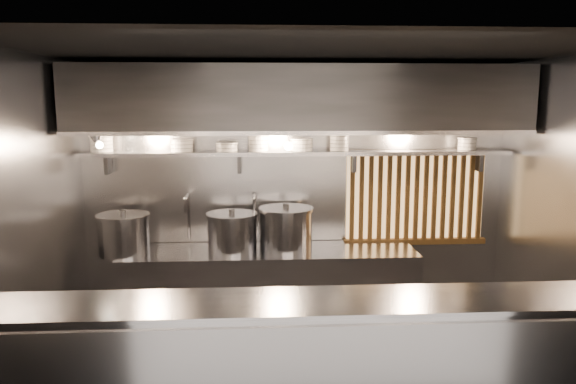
{
  "coord_description": "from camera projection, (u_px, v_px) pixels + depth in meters",
  "views": [
    {
      "loc": [
        -0.44,
        -4.44,
        2.43
      ],
      "look_at": [
        -0.14,
        0.55,
        1.6
      ],
      "focal_mm": 35.0,
      "sensor_mm": 36.0,
      "label": 1
    }
  ],
  "objects": [
    {
      "name": "bowl_stack_6",
      "position": [
        467.0,
        144.0,
        5.88
      ],
      "size": [
        0.2,
        0.2,
        0.13
      ],
      "color": "silver",
      "rests_on": "bowl_shelf"
    },
    {
      "name": "stock_pot_right",
      "position": [
        286.0,
        228.0,
        5.75
      ],
      "size": [
        0.67,
        0.67,
        0.47
      ],
      "rotation": [
        0.0,
        0.0,
        0.21
      ],
      "color": "#9E9EA3",
      "rests_on": "cooking_bench"
    },
    {
      "name": "wall_back",
      "position": [
        296.0,
        196.0,
        6.04
      ],
      "size": [
        4.5,
        0.0,
        4.5
      ],
      "primitive_type": "plane",
      "rotation": [
        1.57,
        0.0,
        0.0
      ],
      "color": "gray",
      "rests_on": "floor"
    },
    {
      "name": "stock_pot_left",
      "position": [
        124.0,
        234.0,
        5.58
      ],
      "size": [
        0.59,
        0.59,
        0.44
      ],
      "rotation": [
        0.0,
        0.0,
        0.13
      ],
      "color": "#9E9EA3",
      "rests_on": "cooking_bench"
    },
    {
      "name": "ceiling",
      "position": [
        311.0,
        50.0,
        4.34
      ],
      "size": [
        4.5,
        4.5,
        0.0
      ],
      "primitive_type": "plane",
      "rotation": [
        3.14,
        0.0,
        0.0
      ],
      "color": "black",
      "rests_on": "wall_back"
    },
    {
      "name": "bowl_stack_3",
      "position": [
        258.0,
        143.0,
        5.75
      ],
      "size": [
        0.22,
        0.22,
        0.17
      ],
      "color": "silver",
      "rests_on": "bowl_shelf"
    },
    {
      "name": "wood_screen",
      "position": [
        416.0,
        197.0,
        6.08
      ],
      "size": [
        1.56,
        0.09,
        1.04
      ],
      "color": "#FFC272",
      "rests_on": "wall_back"
    },
    {
      "name": "bowl_stack_5",
      "position": [
        339.0,
        143.0,
        5.8
      ],
      "size": [
        0.21,
        0.21,
        0.17
      ],
      "color": "silver",
      "rests_on": "bowl_shelf"
    },
    {
      "name": "faucet_left",
      "position": [
        187.0,
        208.0,
        5.86
      ],
      "size": [
        0.04,
        0.3,
        0.5
      ],
      "color": "silver",
      "rests_on": "wall_back"
    },
    {
      "name": "bowl_stack_2",
      "position": [
        227.0,
        147.0,
        5.73
      ],
      "size": [
        0.23,
        0.23,
        0.09
      ],
      "color": "silver",
      "rests_on": "bowl_shelf"
    },
    {
      "name": "stock_pot_mid",
      "position": [
        232.0,
        232.0,
        5.69
      ],
      "size": [
        0.69,
        0.69,
        0.43
      ],
      "rotation": [
        0.0,
        0.0,
        -0.41
      ],
      "color": "#9E9EA3",
      "rests_on": "cooking_bench"
    },
    {
      "name": "cooking_bench",
      "position": [
        270.0,
        292.0,
        5.82
      ],
      "size": [
        3.0,
        0.7,
        0.9
      ],
      "primitive_type": "cube",
      "color": "#9E9EA3",
      "rests_on": "floor"
    },
    {
      "name": "exhaust_hood",
      "position": [
        299.0,
        100.0,
        5.48
      ],
      "size": [
        4.4,
        0.81,
        0.65
      ],
      "color": "#2D2D30",
      "rests_on": "ceiling"
    },
    {
      "name": "faucet_right",
      "position": [
        254.0,
        207.0,
        5.9
      ],
      "size": [
        0.04,
        0.3,
        0.5
      ],
      "color": "silver",
      "rests_on": "wall_back"
    },
    {
      "name": "bowl_stack_0",
      "position": [
        102.0,
        144.0,
        5.65
      ],
      "size": [
        0.24,
        0.24,
        0.17
      ],
      "color": "silver",
      "rests_on": "bowl_shelf"
    },
    {
      "name": "serving_counter",
      "position": [
        323.0,
        380.0,
        3.76
      ],
      "size": [
        4.5,
        0.56,
        1.13
      ],
      "color": "#9E9EA3",
      "rests_on": "floor"
    },
    {
      "name": "bowl_stack_1",
      "position": [
        182.0,
        145.0,
        5.7
      ],
      "size": [
        0.24,
        0.24,
        0.13
      ],
      "color": "silver",
      "rests_on": "bowl_shelf"
    },
    {
      "name": "bowl_shelf",
      "position": [
        297.0,
        153.0,
        5.79
      ],
      "size": [
        4.4,
        0.34,
        0.04
      ],
      "primitive_type": "cube",
      "color": "#9E9EA3",
      "rests_on": "wall_back"
    },
    {
      "name": "bowl_stack_4",
      "position": [
        302.0,
        145.0,
        5.78
      ],
      "size": [
        0.24,
        0.24,
        0.13
      ],
      "color": "silver",
      "rests_on": "bowl_shelf"
    },
    {
      "name": "heat_lamp",
      "position": [
        97.0,
        139.0,
        5.18
      ],
      "size": [
        0.25,
        0.35,
        0.2
      ],
      "color": "#9E9EA3",
      "rests_on": "exhaust_hood"
    },
    {
      "name": "wall_left",
      "position": [
        27.0,
        231.0,
        4.43
      ],
      "size": [
        0.0,
        3.0,
        3.0
      ],
      "primitive_type": "plane",
      "rotation": [
        1.57,
        0.0,
        1.57
      ],
      "color": "gray",
      "rests_on": "floor"
    },
    {
      "name": "pendant_bulb",
      "position": [
        288.0,
        146.0,
        5.65
      ],
      "size": [
        0.09,
        0.09,
        0.19
      ],
      "color": "#2D2D30",
      "rests_on": "exhaust_hood"
    }
  ]
}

